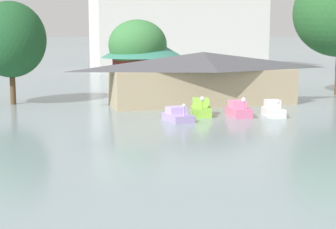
{
  "coord_description": "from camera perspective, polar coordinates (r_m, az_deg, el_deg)",
  "views": [
    {
      "loc": [
        -9.61,
        -2.88,
        7.03
      ],
      "look_at": [
        -1.02,
        28.82,
        1.92
      ],
      "focal_mm": 56.13,
      "sensor_mm": 36.0,
      "label": 1
    }
  ],
  "objects": [
    {
      "name": "pedal_boat_pink",
      "position": [
        45.05,
        7.66,
        0.49
      ],
      "size": [
        1.61,
        2.82,
        1.77
      ],
      "rotation": [
        0.0,
        0.0,
        -1.6
      ],
      "color": "pink",
      "rests_on": "ground"
    },
    {
      "name": "pedal_boat_lavender",
      "position": [
        42.37,
        1.05,
        -0.1
      ],
      "size": [
        2.08,
        3.04,
        1.56
      ],
      "rotation": [
        0.0,
        0.0,
        -1.43
      ],
      "color": "#B299D8",
      "rests_on": "ground"
    },
    {
      "name": "shoreline_tree_mid",
      "position": [
        60.34,
        -3.32,
        7.56
      ],
      "size": [
        6.67,
        6.67,
        8.56
      ],
      "color": "brown",
      "rests_on": "ground"
    },
    {
      "name": "pedal_boat_white",
      "position": [
        45.54,
        11.36,
        0.49
      ],
      "size": [
        1.64,
        2.69,
        1.55
      ],
      "rotation": [
        0.0,
        0.0,
        -1.68
      ],
      "color": "white",
      "rests_on": "ground"
    },
    {
      "name": "background_building_block",
      "position": [
        103.68,
        0.98,
        10.57
      ],
      "size": [
        33.1,
        14.94,
        20.29
      ],
      "color": "silver",
      "rests_on": "ground"
    },
    {
      "name": "shoreline_tree_tall_left",
      "position": [
        54.11,
        -16.72,
        7.8
      ],
      "size": [
        6.91,
        6.91,
        10.13
      ],
      "color": "brown",
      "rests_on": "ground"
    },
    {
      "name": "green_roof_pavilion",
      "position": [
        61.05,
        -2.74,
        6.04
      ],
      "size": [
        9.65,
        9.65,
        7.72
      ],
      "color": "#993328",
      "rests_on": "ground"
    },
    {
      "name": "boathouse",
      "position": [
        51.99,
        3.82,
        4.08
      ],
      "size": [
        19.49,
        6.08,
        5.2
      ],
      "color": "tan",
      "rests_on": "ground"
    },
    {
      "name": "pedal_boat_lime",
      "position": [
        45.14,
        3.6,
        0.62
      ],
      "size": [
        2.23,
        3.13,
        1.8
      ],
      "rotation": [
        0.0,
        0.0,
        -1.81
      ],
      "color": "#8CCC3F",
      "rests_on": "ground"
    }
  ]
}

